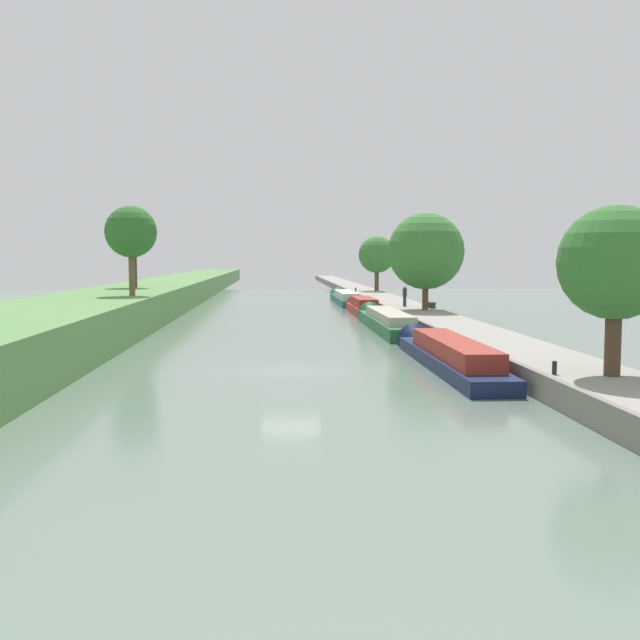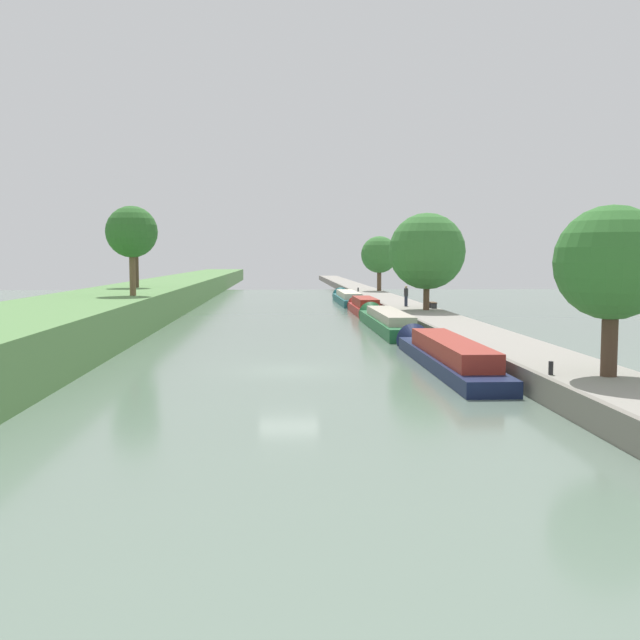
{
  "view_description": "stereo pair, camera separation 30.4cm",
  "coord_description": "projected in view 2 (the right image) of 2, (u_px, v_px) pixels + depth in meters",
  "views": [
    {
      "loc": [
        -0.65,
        -30.88,
        4.78
      ],
      "look_at": [
        2.06,
        13.54,
        1.0
      ],
      "focal_mm": 41.19,
      "sensor_mm": 36.0,
      "label": 1
    },
    {
      "loc": [
        -0.35,
        -30.9,
        4.78
      ],
      "look_at": [
        2.06,
        13.54,
        1.0
      ],
      "focal_mm": 41.19,
      "sensor_mm": 36.0,
      "label": 2
    }
  ],
  "objects": [
    {
      "name": "narrowboat_navy",
      "position": [
        444.0,
        354.0,
        32.42
      ],
      "size": [
        1.95,
        15.29,
        1.97
      ],
      "color": "#141E42",
      "rests_on": "ground_plane"
    },
    {
      "name": "narrowboat_teal",
      "position": [
        347.0,
        298.0,
        77.86
      ],
      "size": [
        2.07,
        16.61,
        1.97
      ],
      "color": "#195B60",
      "rests_on": "ground_plane"
    },
    {
      "name": "narrowboat_red",
      "position": [
        364.0,
        307.0,
        63.1
      ],
      "size": [
        1.91,
        11.08,
        1.98
      ],
      "color": "maroon",
      "rests_on": "ground_plane"
    },
    {
      "name": "mooring_bollard_far",
      "position": [
        358.0,
        290.0,
        85.2
      ],
      "size": [
        0.16,
        0.16,
        0.45
      ],
      "color": "black",
      "rests_on": "right_towpath"
    },
    {
      "name": "tree_rightbank_midnear",
      "position": [
        427.0,
        251.0,
        54.63
      ],
      "size": [
        5.71,
        5.71,
        7.25
      ],
      "color": "brown",
      "rests_on": "right_towpath"
    },
    {
      "name": "narrowboat_green",
      "position": [
        386.0,
        321.0,
        49.26
      ],
      "size": [
        2.04,
        16.63,
        1.93
      ],
      "color": "#1E6033",
      "rests_on": "ground_plane"
    },
    {
      "name": "stone_quay",
      "position": [
        481.0,
        358.0,
        31.57
      ],
      "size": [
        0.25,
        260.0,
        0.93
      ],
      "color": "gray",
      "rests_on": "ground_plane"
    },
    {
      "name": "ground_plane",
      "position": [
        289.0,
        371.0,
        31.16
      ],
      "size": [
        160.0,
        160.0,
        0.0
      ],
      "primitive_type": "plane",
      "color": "slate"
    },
    {
      "name": "park_bench",
      "position": [
        433.0,
        304.0,
        57.04
      ],
      "size": [
        0.44,
        1.5,
        0.47
      ],
      "color": "#333338",
      "rests_on": "right_towpath"
    },
    {
      "name": "tree_leftbank_downstream",
      "position": [
        135.0,
        233.0,
        60.9
      ],
      "size": [
        3.5,
        3.5,
        6.33
      ],
      "color": "#4C3828",
      "rests_on": "left_grassy_bank"
    },
    {
      "name": "tree_rightbank_near",
      "position": [
        612.0,
        264.0,
        23.91
      ],
      "size": [
        3.76,
        3.76,
        5.63
      ],
      "color": "#4C3828",
      "rests_on": "right_towpath"
    },
    {
      "name": "right_towpath",
      "position": [
        524.0,
        359.0,
        31.67
      ],
      "size": [
        3.55,
        260.0,
        0.88
      ],
      "color": "gray",
      "rests_on": "ground_plane"
    },
    {
      "name": "tree_rightbank_midfar",
      "position": [
        379.0,
        255.0,
        86.57
      ],
      "size": [
        4.35,
        4.35,
        6.46
      ],
      "color": "brown",
      "rests_on": "right_towpath"
    },
    {
      "name": "tree_leftbank_upstream",
      "position": [
        132.0,
        232.0,
        47.9
      ],
      "size": [
        3.37,
        3.37,
        5.86
      ],
      "color": "brown",
      "rests_on": "left_grassy_bank"
    },
    {
      "name": "person_walking",
      "position": [
        406.0,
        295.0,
        59.26
      ],
      "size": [
        0.34,
        0.34,
        1.66
      ],
      "color": "#282D42",
      "rests_on": "right_towpath"
    },
    {
      "name": "mooring_bollard_near",
      "position": [
        551.0,
        368.0,
        24.54
      ],
      "size": [
        0.16,
        0.16,
        0.45
      ],
      "color": "black",
      "rests_on": "right_towpath"
    }
  ]
}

